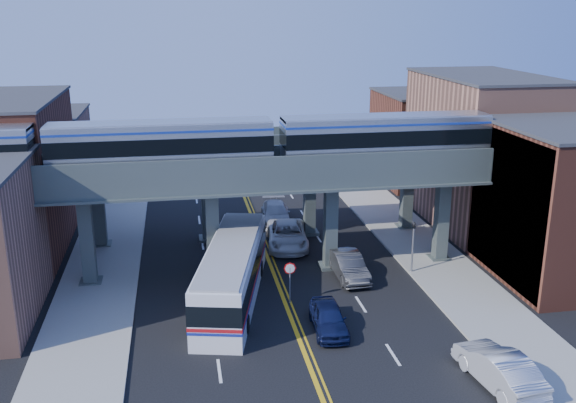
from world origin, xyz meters
name	(u,v)px	position (x,y,z in m)	size (l,w,h in m)	color
ground	(294,326)	(0.00, 0.00, 0.00)	(120.00, 120.00, 0.00)	black
sidewalk_west	(102,270)	(-11.50, 10.00, 0.08)	(5.00, 70.00, 0.16)	gray
sidewalk_east	(422,249)	(11.50, 10.00, 0.08)	(5.00, 70.00, 0.16)	gray
building_west_b	(5,176)	(-18.50, 16.00, 5.50)	(8.00, 14.00, 11.00)	brown
building_west_c	(42,157)	(-18.50, 29.00, 4.00)	(8.00, 10.00, 8.00)	#A46B55
building_east_a	(562,205)	(18.50, 4.00, 5.00)	(8.00, 10.00, 10.00)	brown
building_east_b	(480,151)	(18.50, 16.00, 6.00)	(8.00, 14.00, 12.00)	#A46B55
building_east_c	(421,138)	(18.50, 29.00, 4.50)	(8.00, 10.00, 9.00)	brown
mural_panel	(506,211)	(14.55, 4.00, 4.75)	(0.10, 9.50, 9.50)	teal
elevated_viaduct_near	(272,180)	(0.00, 8.00, 6.47)	(52.00, 3.60, 7.40)	#47524E
elevated_viaduct_far	(258,156)	(0.00, 15.00, 6.47)	(52.00, 3.60, 7.40)	#47524E
transit_train	(162,144)	(-6.97, 8.00, 9.10)	(42.96, 2.69, 3.13)	black
stop_sign	(290,276)	(0.30, 3.00, 1.76)	(0.76, 0.09, 2.63)	slate
traffic_signal	(413,242)	(9.20, 6.00, 2.30)	(0.15, 0.18, 4.10)	slate
transit_bus	(232,274)	(-3.10, 3.99, 1.75)	(5.83, 13.51, 3.40)	silver
car_lane_a	(329,318)	(1.80, -0.84, 0.76)	(1.79, 4.46, 1.52)	#10163A
car_lane_b	(348,266)	(4.79, 6.12, 0.83)	(1.76, 5.06, 1.67)	#2C2D2F
car_lane_c	(287,235)	(1.80, 12.60, 0.87)	(2.90, 6.29, 1.75)	silver
car_lane_d	(276,213)	(1.80, 18.17, 0.81)	(2.28, 5.61, 1.63)	#AAAAAF
car_parked_curb	(499,368)	(8.50, -7.51, 0.90)	(1.90, 5.44, 1.79)	#B9BABE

